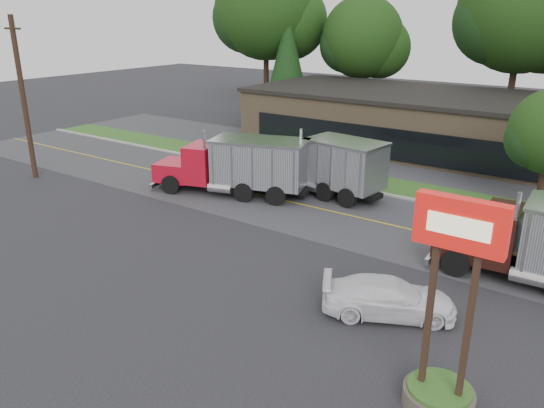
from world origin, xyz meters
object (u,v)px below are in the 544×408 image
(dump_truck_red, at_px, (239,165))
(dump_truck_blue, at_px, (330,165))
(rally_car, at_px, (389,297))
(bilo_sign, at_px, (446,342))
(utility_pole, at_px, (23,98))

(dump_truck_red, bearing_deg, dump_truck_blue, -162.01)
(rally_car, bearing_deg, bilo_sign, -167.54)
(dump_truck_blue, height_order, rally_car, dump_truck_blue)
(utility_pole, height_order, rally_car, utility_pole)
(bilo_sign, distance_m, dump_truck_red, 18.98)
(utility_pole, bearing_deg, bilo_sign, -11.89)
(dump_truck_blue, relative_size, rally_car, 1.66)
(bilo_sign, xyz_separation_m, dump_truck_red, (-15.50, 10.95, -0.21))
(dump_truck_red, distance_m, rally_car, 14.57)
(dump_truck_red, relative_size, rally_car, 2.03)
(bilo_sign, height_order, dump_truck_red, bilo_sign)
(utility_pole, distance_m, dump_truck_red, 14.29)
(utility_pole, xyz_separation_m, bilo_sign, (28.50, -6.00, -3.07))
(utility_pole, relative_size, dump_truck_blue, 1.30)
(dump_truck_blue, bearing_deg, utility_pole, 32.35)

